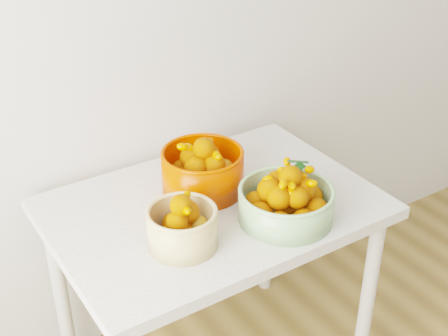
{
  "coord_description": "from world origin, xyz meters",
  "views": [
    {
      "loc": [
        -1.17,
        0.22,
        1.82
      ],
      "look_at": [
        -0.33,
        1.52,
        0.92
      ],
      "focal_mm": 50.0,
      "sensor_mm": 36.0,
      "label": 1
    }
  ],
  "objects_px": {
    "table": "(213,228)",
    "bowl_orange": "(203,170)",
    "bowl_cream": "(182,226)",
    "bowl_green": "(286,201)"
  },
  "relations": [
    {
      "from": "bowl_cream",
      "to": "bowl_green",
      "type": "xyz_separation_m",
      "value": [
        0.32,
        -0.05,
        -0.0
      ]
    },
    {
      "from": "bowl_green",
      "to": "bowl_cream",
      "type": "bearing_deg",
      "value": 170.84
    },
    {
      "from": "table",
      "to": "bowl_green",
      "type": "bearing_deg",
      "value": -53.74
    },
    {
      "from": "bowl_cream",
      "to": "bowl_green",
      "type": "height_order",
      "value": "bowl_green"
    },
    {
      "from": "table",
      "to": "bowl_orange",
      "type": "bearing_deg",
      "value": 80.24
    },
    {
      "from": "bowl_cream",
      "to": "bowl_orange",
      "type": "distance_m",
      "value": 0.3
    },
    {
      "from": "table",
      "to": "bowl_orange",
      "type": "distance_m",
      "value": 0.19
    },
    {
      "from": "table",
      "to": "bowl_orange",
      "type": "relative_size",
      "value": 2.99
    },
    {
      "from": "table",
      "to": "bowl_orange",
      "type": "height_order",
      "value": "bowl_orange"
    },
    {
      "from": "bowl_green",
      "to": "bowl_orange",
      "type": "relative_size",
      "value": 1.1
    }
  ]
}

